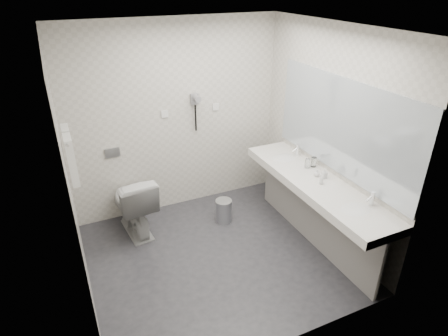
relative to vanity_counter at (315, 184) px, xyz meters
name	(u,v)px	position (x,y,z in m)	size (l,w,h in m)	color
floor	(218,256)	(-1.12, 0.20, -0.80)	(2.80, 2.80, 0.00)	#2A2A2F
ceiling	(215,29)	(-1.12, 0.20, 1.70)	(2.80, 2.80, 0.00)	silver
wall_back	(176,120)	(-1.12, 1.50, 0.45)	(2.80, 2.80, 0.00)	beige
wall_front	(288,229)	(-1.12, -1.10, 0.45)	(2.80, 2.80, 0.00)	beige
wall_left	(70,188)	(-2.52, 0.20, 0.45)	(2.60, 2.60, 0.00)	beige
wall_right	(328,137)	(0.27, 0.20, 0.45)	(2.60, 2.60, 0.00)	beige
vanity_counter	(315,184)	(0.00, 0.00, 0.00)	(0.55, 2.20, 0.10)	silver
vanity_panel	(313,215)	(0.02, 0.00, -0.42)	(0.03, 2.15, 0.75)	gray
vanity_post_near	(381,269)	(0.05, -1.04, -0.42)	(0.06, 0.06, 0.75)	silver
vanity_post_far	(270,177)	(0.05, 1.04, -0.42)	(0.06, 0.06, 0.75)	silver
mirror	(341,127)	(0.26, 0.00, 0.65)	(0.02, 2.20, 1.05)	#B2BCC6
basin_near	(356,210)	(0.00, -0.65, 0.04)	(0.40, 0.31, 0.05)	silver
basin_far	(284,159)	(0.00, 0.65, 0.04)	(0.40, 0.31, 0.05)	silver
faucet_near	(372,198)	(0.19, -0.65, 0.12)	(0.04, 0.04, 0.15)	silver
faucet_far	(298,150)	(0.19, 0.65, 0.12)	(0.04, 0.04, 0.15)	silver
soap_bottle_a	(324,173)	(0.12, 0.01, 0.11)	(0.05, 0.05, 0.12)	silver
soap_bottle_b	(317,173)	(0.07, 0.08, 0.09)	(0.07, 0.07, 0.08)	silver
soap_bottle_c	(321,179)	(0.00, -0.09, 0.11)	(0.04, 0.04, 0.11)	silver
glass_left	(307,164)	(0.10, 0.30, 0.11)	(0.06, 0.06, 0.11)	silver
glass_right	(314,162)	(0.18, 0.30, 0.11)	(0.07, 0.07, 0.12)	silver
toilet	(133,203)	(-1.86, 1.10, -0.40)	(0.45, 0.79, 0.80)	silver
flush_plate	(112,153)	(-1.98, 1.49, 0.15)	(0.18, 0.02, 0.12)	#B2B5BA
pedal_bin	(224,211)	(-0.76, 0.82, -0.65)	(0.21, 0.21, 0.30)	#B2B5BA
bin_lid	(224,201)	(-0.76, 0.82, -0.49)	(0.21, 0.21, 0.01)	#B2B5BA
towel_rail	(65,134)	(-2.47, 0.75, 0.75)	(0.02, 0.02, 0.62)	silver
towel_near	(71,160)	(-2.46, 0.61, 0.53)	(0.07, 0.24, 0.48)	silver
towel_far	(69,149)	(-2.46, 0.89, 0.53)	(0.07, 0.24, 0.48)	silver
dryer_cradle	(195,99)	(-0.88, 1.47, 0.70)	(0.10, 0.04, 0.14)	gray
dryer_barrel	(196,98)	(-0.88, 1.40, 0.73)	(0.08, 0.08, 0.14)	gray
dryer_cord	(196,118)	(-0.88, 1.46, 0.45)	(0.02, 0.02, 0.35)	black
switch_plate_a	(165,114)	(-1.27, 1.49, 0.55)	(0.09, 0.02, 0.09)	silver
switch_plate_b	(216,107)	(-0.57, 1.49, 0.55)	(0.09, 0.02, 0.09)	silver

